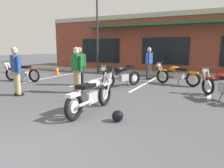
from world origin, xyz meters
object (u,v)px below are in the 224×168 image
person_in_shorts_foreground (77,67)px  person_by_back_row (16,68)px  parking_lot_lamp_post (96,22)px  person_near_building (149,61)px  traffic_cone (57,70)px  helmet_on_pavement (118,116)px  motorcycle_red_sportbike (120,75)px  motorcycle_foreground_classic (92,94)px  motorcycle_black_cruiser (223,85)px  person_in_black_shirt (80,64)px  motorcycle_blue_standard (177,75)px  motorcycle_orange_scrambler (22,72)px

person_in_shorts_foreground → person_by_back_row: bearing=-142.7°
parking_lot_lamp_post → person_by_back_row: bearing=-84.5°
person_near_building → traffic_cone: 5.80m
person_by_back_row → parking_lot_lamp_post: 7.29m
person_in_shorts_foreground → helmet_on_pavement: (2.57, -2.18, -0.82)m
motorcycle_red_sportbike → person_by_back_row: bearing=-131.8°
traffic_cone → person_near_building: bearing=4.2°
motorcycle_foreground_classic → parking_lot_lamp_post: (-3.97, 7.44, 2.78)m
motorcycle_red_sportbike → motorcycle_black_cruiser: size_ratio=1.08×
person_in_black_shirt → motorcycle_black_cruiser: bearing=-2.8°
motorcycle_foreground_classic → motorcycle_blue_standard: bearing=74.7°
parking_lot_lamp_post → person_in_shorts_foreground: bearing=-67.8°
person_by_back_row → person_near_building: size_ratio=1.00×
motorcycle_blue_standard → person_in_shorts_foreground: size_ratio=1.22×
person_in_black_shirt → person_in_shorts_foreground: 1.58m
helmet_on_pavement → person_near_building: bearing=99.3°
motorcycle_red_sportbike → person_by_back_row: (-2.63, -2.94, 0.42)m
person_by_back_row → person_near_building: bearing=61.3°
motorcycle_black_cruiser → motorcycle_orange_scrambler: size_ratio=0.85×
motorcycle_orange_scrambler → person_near_building: (5.54, 3.33, 0.49)m
motorcycle_orange_scrambler → helmet_on_pavement: (6.63, -3.30, -0.33)m
motorcycle_foreground_classic → motorcycle_red_sportbike: size_ratio=1.09×
motorcycle_orange_scrambler → helmet_on_pavement: size_ratio=8.11×
motorcycle_foreground_classic → motorcycle_black_cruiser: (3.13, 2.88, 0.00)m
motorcycle_black_cruiser → person_in_shorts_foreground: person_in_shorts_foreground is taller
motorcycle_orange_scrambler → traffic_cone: motorcycle_orange_scrambler is taller
person_near_building → parking_lot_lamp_post: 4.58m
person_in_black_shirt → parking_lot_lamp_post: parking_lot_lamp_post is taller
parking_lot_lamp_post → motorcycle_orange_scrambler: bearing=-111.2°
person_by_back_row → person_near_building: 6.49m
motorcycle_orange_scrambler → helmet_on_pavement: bearing=-26.5°
person_in_black_shirt → helmet_on_pavement: size_ratio=6.44×
motorcycle_red_sportbike → motorcycle_orange_scrambler: same height
motorcycle_black_cruiser → person_in_shorts_foreground: (-4.80, -1.09, 0.49)m
person_in_black_shirt → helmet_on_pavement: 4.95m
motorcycle_black_cruiser → person_in_black_shirt: size_ratio=1.07×
person_in_shorts_foreground → person_near_building: (1.49, 4.45, 0.00)m
motorcycle_red_sportbike → person_in_shorts_foreground: 2.01m
traffic_cone → motorcycle_orange_scrambler: bearing=-86.0°
motorcycle_red_sportbike → person_near_building: (0.49, 2.76, 0.42)m
person_by_back_row → motorcycle_red_sportbike: bearing=48.2°
motorcycle_orange_scrambler → person_by_back_row: bearing=-44.3°
motorcycle_foreground_classic → motorcycle_orange_scrambler: size_ratio=1.00×
person_in_shorts_foreground → person_near_building: bearing=71.5°
person_in_shorts_foreground → person_near_building: same height
motorcycle_blue_standard → traffic_cone: bearing=174.5°
helmet_on_pavement → parking_lot_lamp_post: (-4.87, 7.83, 3.11)m
person_in_black_shirt → parking_lot_lamp_post: bearing=109.5°
motorcycle_orange_scrambler → person_in_black_shirt: bearing=4.3°
motorcycle_foreground_classic → parking_lot_lamp_post: 8.88m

